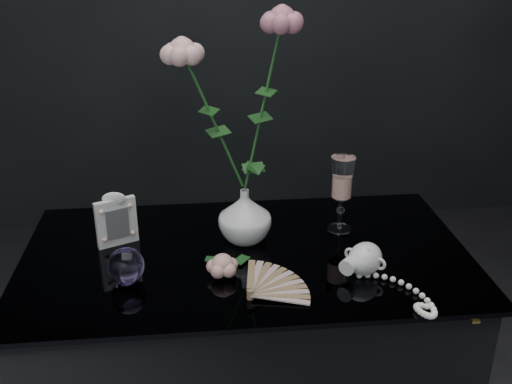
{
  "coord_description": "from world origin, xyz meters",
  "views": [
    {
      "loc": [
        -0.1,
        -1.18,
        1.47
      ],
      "look_at": [
        0.02,
        0.04,
        0.92
      ],
      "focal_mm": 42.0,
      "sensor_mm": 36.0,
      "label": 1
    }
  ],
  "objects_px": {
    "paperweight": "(126,266)",
    "loose_rose": "(222,265)",
    "picture_frame": "(116,219)",
    "vase": "(245,216)",
    "wine_glass": "(341,194)",
    "pearl_jar": "(365,257)"
  },
  "relations": [
    {
      "from": "pearl_jar",
      "to": "vase",
      "type": "bearing_deg",
      "value": -171.98
    },
    {
      "from": "paperweight",
      "to": "vase",
      "type": "bearing_deg",
      "value": 30.48
    },
    {
      "from": "vase",
      "to": "picture_frame",
      "type": "distance_m",
      "value": 0.31
    },
    {
      "from": "pearl_jar",
      "to": "loose_rose",
      "type": "bearing_deg",
      "value": -140.42
    },
    {
      "from": "wine_glass",
      "to": "picture_frame",
      "type": "distance_m",
      "value": 0.55
    },
    {
      "from": "picture_frame",
      "to": "loose_rose",
      "type": "height_order",
      "value": "picture_frame"
    },
    {
      "from": "picture_frame",
      "to": "pearl_jar",
      "type": "bearing_deg",
      "value": -42.56
    },
    {
      "from": "picture_frame",
      "to": "paperweight",
      "type": "relative_size",
      "value": 1.75
    },
    {
      "from": "wine_glass",
      "to": "picture_frame",
      "type": "relative_size",
      "value": 1.43
    },
    {
      "from": "wine_glass",
      "to": "paperweight",
      "type": "distance_m",
      "value": 0.55
    },
    {
      "from": "vase",
      "to": "paperweight",
      "type": "height_order",
      "value": "vase"
    },
    {
      "from": "vase",
      "to": "pearl_jar",
      "type": "bearing_deg",
      "value": -34.69
    },
    {
      "from": "paperweight",
      "to": "loose_rose",
      "type": "xyz_separation_m",
      "value": [
        0.21,
        0.0,
        -0.01
      ]
    },
    {
      "from": "paperweight",
      "to": "picture_frame",
      "type": "bearing_deg",
      "value": 102.21
    },
    {
      "from": "picture_frame",
      "to": "loose_rose",
      "type": "xyz_separation_m",
      "value": [
        0.24,
        -0.17,
        -0.04
      ]
    },
    {
      "from": "paperweight",
      "to": "loose_rose",
      "type": "bearing_deg",
      "value": 0.56
    },
    {
      "from": "loose_rose",
      "to": "pearl_jar",
      "type": "distance_m",
      "value": 0.32
    },
    {
      "from": "vase",
      "to": "paperweight",
      "type": "xyz_separation_m",
      "value": [
        -0.27,
        -0.16,
        -0.03
      ]
    },
    {
      "from": "vase",
      "to": "wine_glass",
      "type": "bearing_deg",
      "value": 7.04
    },
    {
      "from": "vase",
      "to": "wine_glass",
      "type": "distance_m",
      "value": 0.25
    },
    {
      "from": "wine_glass",
      "to": "loose_rose",
      "type": "xyz_separation_m",
      "value": [
        -0.31,
        -0.19,
        -0.07
      ]
    },
    {
      "from": "vase",
      "to": "pearl_jar",
      "type": "distance_m",
      "value": 0.31
    }
  ]
}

